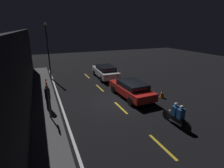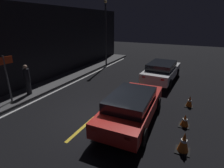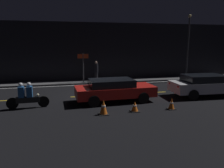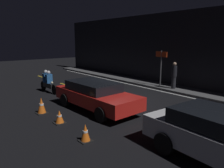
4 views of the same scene
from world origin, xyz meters
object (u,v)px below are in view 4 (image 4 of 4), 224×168
at_px(traffic_cone_far, 85,133).
at_px(pedestrian, 174,75).
at_px(traffic_cone_near, 41,106).
at_px(shop_sign, 161,61).
at_px(taxi_red, 96,95).
at_px(motorcycle, 48,82).
at_px(traffic_cone_mid, 59,117).

xyz_separation_m(traffic_cone_far, pedestrian, (-2.58, 8.37, 0.71)).
relative_size(traffic_cone_near, shop_sign, 0.30).
xyz_separation_m(taxi_red, traffic_cone_near, (-1.05, -2.19, -0.36)).
relative_size(taxi_red, traffic_cone_far, 7.91).
bearing_deg(motorcycle, taxi_red, 1.60).
relative_size(traffic_cone_near, pedestrian, 0.42).
bearing_deg(traffic_cone_near, traffic_cone_mid, 2.99).
distance_m(motorcycle, pedestrian, 8.01).
distance_m(traffic_cone_far, shop_sign, 9.27).
distance_m(taxi_red, pedestrian, 6.20).
bearing_deg(traffic_cone_far, motorcycle, 165.47).
height_order(traffic_cone_mid, pedestrian, pedestrian).
bearing_deg(traffic_cone_mid, taxi_red, 104.39).
bearing_deg(traffic_cone_mid, shop_sign, 101.52).
bearing_deg(shop_sign, pedestrian, -0.76).
height_order(motorcycle, traffic_cone_mid, motorcycle).
relative_size(traffic_cone_near, traffic_cone_mid, 1.37).
distance_m(traffic_cone_mid, traffic_cone_far, 1.97).
height_order(motorcycle, pedestrian, pedestrian).
xyz_separation_m(taxi_red, traffic_cone_mid, (0.54, -2.11, -0.46)).
bearing_deg(traffic_cone_mid, traffic_cone_near, -177.01).
bearing_deg(pedestrian, traffic_cone_near, -96.69).
distance_m(taxi_red, shop_sign, 6.41).
height_order(traffic_cone_mid, shop_sign, shop_sign).
relative_size(motorcycle, traffic_cone_far, 3.66).
bearing_deg(pedestrian, motorcycle, -125.89).
height_order(taxi_red, traffic_cone_near, taxi_red).
bearing_deg(traffic_cone_near, traffic_cone_far, 0.38).
bearing_deg(traffic_cone_far, traffic_cone_mid, 178.27).
relative_size(traffic_cone_mid, traffic_cone_far, 0.90).
bearing_deg(traffic_cone_mid, traffic_cone_far, -1.73).
distance_m(traffic_cone_near, shop_sign, 8.53).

